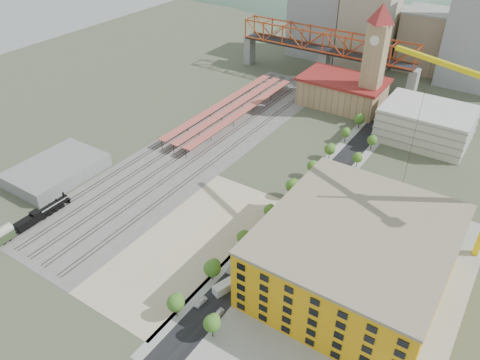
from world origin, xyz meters
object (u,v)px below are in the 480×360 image
Objects in this scene: site_trailer_a at (229,284)px; clock_tower at (376,51)px; site_trailer_c at (269,240)px; site_trailer_b at (248,263)px; car_0 at (201,302)px; construction_building at (355,255)px; site_trailer_d at (285,224)px; locomotive at (45,212)px.

clock_tower is at bearing 111.60° from site_trailer_a.
site_trailer_c is at bearing 107.79° from site_trailer_a.
site_trailer_b is 18.09m from car_0.
construction_building is 29.10m from site_trailer_d.
site_trailer_b is at bearing -92.78° from site_trailer_d.
site_trailer_a is at bearing 6.40° from locomotive.
construction_building is at bearing 16.59° from locomotive.
construction_building is at bearing 49.83° from car_0.
clock_tower reaches higher than site_trailer_c.
locomotive is (-58.00, -127.41, -26.80)m from clock_tower.
construction_building is 41.68m from car_0.
construction_building is 5.73× the size of site_trailer_d.
site_trailer_b is at bearing 14.12° from locomotive.
locomotive reaches higher than site_trailer_d.
site_trailer_d is at bearing 29.66° from locomotive.
clock_tower is 5.89× the size of site_trailer_d.
locomotive is 68.06m from site_trailer_b.
site_trailer_b is at bearing 85.64° from car_0.
site_trailer_c is (-26.00, 0.91, -8.17)m from construction_building.
locomotive reaches higher than site_trailer_c.
site_trailer_a is (-26.00, -20.01, -8.10)m from construction_building.
site_trailer_c is at bearing 73.50° from site_trailer_b.
clock_tower reaches higher than site_trailer_a.
locomotive is 2.07× the size of site_trailer_b.
site_trailer_d is (-26.00, 10.17, -8.20)m from construction_building.
locomotive is at bearing -153.12° from site_trailer_d.
locomotive is 66.42m from site_trailer_a.
site_trailer_a is (8.00, -120.00, -27.38)m from clock_tower.
clock_tower is at bearing 108.78° from construction_building.
clock_tower reaches higher than site_trailer_b.
site_trailer_d is 2.20× the size of car_0.
site_trailer_a is at bearing -91.76° from site_trailer_c.
clock_tower is 1.03× the size of construction_building.
locomotive reaches higher than site_trailer_b.
car_0 is at bearing -135.35° from construction_building.
site_trailer_c is at bearing -92.78° from site_trailer_d.
site_trailer_b is 11.73m from site_trailer_c.
car_0 is at bearing -116.05° from site_trailer_b.
clock_tower is 5.27× the size of site_trailer_b.
locomotive is 2.31× the size of site_trailer_d.
clock_tower is at bearing 65.52° from locomotive.
clock_tower is 5.42× the size of site_trailer_a.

